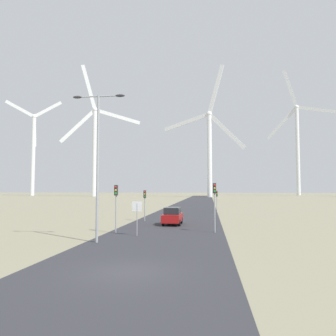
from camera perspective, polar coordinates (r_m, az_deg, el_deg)
name	(u,v)px	position (r m, az deg, el deg)	size (l,w,h in m)	color
ground_plane	(127,272)	(15.74, -7.10, -17.47)	(600.00, 600.00, 0.00)	gray
road_surface	(190,209)	(63.04, 3.78, -7.07)	(10.00, 240.00, 0.01)	#2D2D33
streetlamp	(98,149)	(24.02, -12.11, 3.26)	(3.90, 0.32, 10.56)	#93999E
stop_sign_near	(137,212)	(26.72, -5.42, -7.57)	(0.81, 0.07, 2.76)	#93999E
traffic_light_post_near_left	(116,198)	(28.52, -9.04, -5.15)	(0.28, 0.33, 4.10)	#93999E
traffic_light_post_near_right	(215,196)	(28.69, 8.11, -4.91)	(0.28, 0.33, 4.27)	#93999E
traffic_light_post_mid_left	(145,198)	(38.66, -4.08, -5.30)	(0.28, 0.34, 3.60)	#93999E
traffic_light_post_mid_right	(217,196)	(53.89, 8.50, -4.92)	(0.28, 0.33, 3.45)	#93999E
car_approaching	(173,216)	(34.78, 0.80, -8.36)	(1.90, 4.14, 1.83)	maroon
wind_turbine_far_left	(33,147)	(200.30, -22.40, 3.39)	(28.70, 11.18, 54.59)	silver
wind_turbine_left	(95,141)	(170.47, -12.66, 4.61)	(38.24, 14.10, 67.09)	silver
wind_turbine_center	(209,143)	(152.73, 7.22, 4.36)	(38.13, 12.21, 61.18)	silver
wind_turbine_right	(297,140)	(205.64, 21.61, 4.53)	(38.42, 15.66, 75.10)	silver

